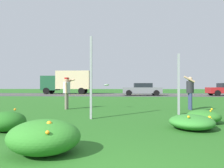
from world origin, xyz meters
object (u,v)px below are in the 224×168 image
at_px(sign_post_by_roadside, 179,84).
at_px(box_truck_dark_green, 68,81).
at_px(sign_post_near_path, 91,78).
at_px(car_gray_center_left, 142,89).
at_px(frisbee_white, 107,85).
at_px(person_thrower_red_cap_gray_shirt, 67,90).
at_px(person_catcher_dark_shirt, 190,90).

distance_m(sign_post_by_roadside, box_truck_dark_green, 23.30).
bearing_deg(sign_post_near_path, box_truck_dark_green, 106.88).
relative_size(sign_post_near_path, car_gray_center_left, 0.63).
bearing_deg(frisbee_white, person_thrower_red_cap_gray_shirt, -175.16).
distance_m(person_thrower_red_cap_gray_shirt, box_truck_dark_green, 19.99).
relative_size(person_catcher_dark_shirt, car_gray_center_left, 0.36).
bearing_deg(person_thrower_red_cap_gray_shirt, person_catcher_dark_shirt, 0.74).
relative_size(sign_post_near_path, sign_post_by_roadside, 1.18).
bearing_deg(person_thrower_red_cap_gray_shirt, car_gray_center_left, 71.75).
distance_m(person_catcher_dark_shirt, box_truck_dark_green, 22.19).
xyz_separation_m(sign_post_by_roadside, frisbee_white, (-3.01, 1.86, -0.03)).
bearing_deg(person_thrower_red_cap_gray_shirt, sign_post_near_path, -60.97).
bearing_deg(person_thrower_red_cap_gray_shirt, frisbee_white, 4.84).
xyz_separation_m(sign_post_near_path, person_thrower_red_cap_gray_shirt, (-1.65, 2.98, -0.48)).
xyz_separation_m(sign_post_by_roadside, car_gray_center_left, (-0.01, 16.66, -0.47)).
bearing_deg(box_truck_dark_green, person_catcher_dark_shirt, -60.14).
height_order(person_catcher_dark_shirt, box_truck_dark_green, box_truck_dark_green).
distance_m(sign_post_near_path, frisbee_white, 3.17).
distance_m(sign_post_near_path, box_truck_dark_green, 23.30).
relative_size(person_thrower_red_cap_gray_shirt, frisbee_white, 5.65).
relative_size(person_thrower_red_cap_gray_shirt, person_catcher_dark_shirt, 0.96).
distance_m(sign_post_near_path, sign_post_by_roadside, 3.54).
distance_m(sign_post_by_roadside, person_thrower_red_cap_gray_shirt, 5.24).
height_order(sign_post_by_roadside, frisbee_white, sign_post_by_roadside).
bearing_deg(person_catcher_dark_shirt, person_thrower_red_cap_gray_shirt, -179.26).
bearing_deg(frisbee_white, sign_post_by_roadside, -31.70).
height_order(sign_post_by_roadside, person_thrower_red_cap_gray_shirt, sign_post_by_roadside).
height_order(sign_post_by_roadside, box_truck_dark_green, box_truck_dark_green).
bearing_deg(frisbee_white, box_truck_dark_green, 110.21).
xyz_separation_m(sign_post_near_path, person_catcher_dark_shirt, (4.28, 3.06, -0.48)).
relative_size(person_catcher_dark_shirt, frisbee_white, 5.89).
bearing_deg(sign_post_by_roadside, frisbee_white, 148.30).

